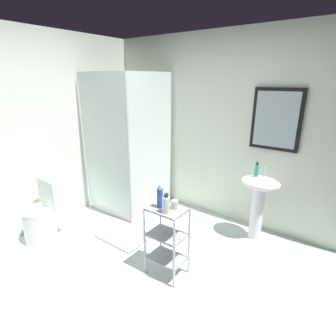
{
  "coord_description": "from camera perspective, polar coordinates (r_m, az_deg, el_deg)",
  "views": [
    {
      "loc": [
        1.46,
        -1.46,
        1.91
      ],
      "look_at": [
        -0.07,
        0.62,
        1.04
      ],
      "focal_mm": 28.25,
      "sensor_mm": 36.0,
      "label": 1
    }
  ],
  "objects": [
    {
      "name": "ground_plane",
      "position": [
        2.82,
        -6.94,
        -24.37
      ],
      "size": [
        4.2,
        4.2,
        0.02
      ],
      "primitive_type": "cube",
      "color": "silver"
    },
    {
      "name": "wall_back",
      "position": [
        3.67,
        12.56,
        7.95
      ],
      "size": [
        4.2,
        0.14,
        2.5
      ],
      "color": "white",
      "rests_on": "ground_plane"
    },
    {
      "name": "wall_left",
      "position": [
        3.68,
        -29.49,
        5.94
      ],
      "size": [
        0.1,
        4.2,
        2.5
      ],
      "primitive_type": "cube",
      "color": "white",
      "rests_on": "ground_plane"
    },
    {
      "name": "shower_stall",
      "position": [
        4.04,
        -8.12,
        -2.49
      ],
      "size": [
        0.92,
        0.92,
        2.0
      ],
      "color": "white",
      "rests_on": "ground_plane"
    },
    {
      "name": "pedestal_sink",
      "position": [
        3.37,
        18.99,
        -5.64
      ],
      "size": [
        0.46,
        0.37,
        0.81
      ],
      "color": "white",
      "rests_on": "ground_plane"
    },
    {
      "name": "sink_faucet",
      "position": [
        3.38,
        20.12,
        -0.59
      ],
      "size": [
        0.03,
        0.03,
        0.1
      ],
      "primitive_type": "cylinder",
      "color": "silver",
      "rests_on": "pedestal_sink"
    },
    {
      "name": "toilet",
      "position": [
        3.63,
        -25.34,
        -9.33
      ],
      "size": [
        0.37,
        0.49,
        0.76
      ],
      "color": "white",
      "rests_on": "ground_plane"
    },
    {
      "name": "storage_cart",
      "position": [
        2.7,
        -0.25,
        -14.45
      ],
      "size": [
        0.38,
        0.28,
        0.74
      ],
      "color": "silver",
      "rests_on": "ground_plane"
    },
    {
      "name": "hand_soap_bottle",
      "position": [
        3.29,
        18.59,
        -0.44
      ],
      "size": [
        0.05,
        0.05,
        0.17
      ],
      "color": "#2DBC99",
      "rests_on": "pedestal_sink"
    },
    {
      "name": "lotion_bottle_white",
      "position": [
        2.43,
        -0.37,
        -7.86
      ],
      "size": [
        0.07,
        0.07,
        0.19
      ],
      "color": "white",
      "rests_on": "storage_cart"
    },
    {
      "name": "shampoo_bottle_blue",
      "position": [
        2.52,
        -1.74,
        -6.36
      ],
      "size": [
        0.06,
        0.06,
        0.24
      ],
      "color": "blue",
      "rests_on": "storage_cart"
    },
    {
      "name": "rinse_cup",
      "position": [
        2.52,
        1.46,
        -7.91
      ],
      "size": [
        0.06,
        0.06,
        0.09
      ],
      "primitive_type": "cylinder",
      "color": "silver",
      "rests_on": "storage_cart"
    },
    {
      "name": "bath_mat",
      "position": [
        3.5,
        -9.71,
        -14.5
      ],
      "size": [
        0.6,
        0.4,
        0.02
      ],
      "primitive_type": "cube",
      "color": "gray",
      "rests_on": "ground_plane"
    }
  ]
}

